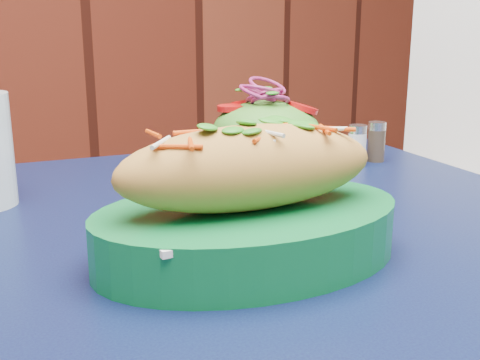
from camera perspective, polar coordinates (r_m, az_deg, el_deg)
cafe_table at (r=0.68m, az=0.15°, el=-11.44°), size 0.99×0.99×0.75m
banh_mi_basket at (r=0.54m, az=0.83°, el=-2.44°), size 0.33×0.26×0.13m
salad_plate at (r=0.89m, az=2.48°, el=4.19°), size 0.23×0.23×0.13m
salt_shaker at (r=0.92m, az=11.04°, el=3.25°), size 0.03×0.03×0.06m
pepper_shaker at (r=0.96m, az=12.79°, el=3.57°), size 0.03×0.03×0.06m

